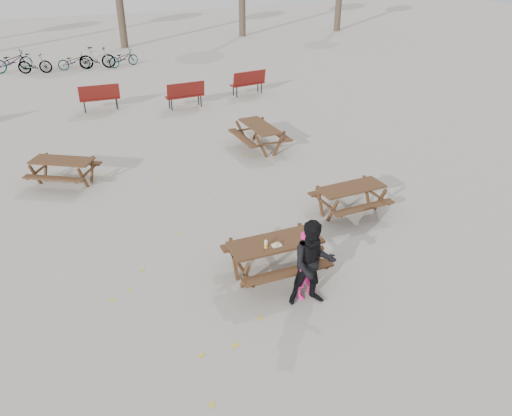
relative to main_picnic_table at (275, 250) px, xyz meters
name	(u,v)px	position (x,y,z in m)	size (l,w,h in m)	color
ground	(275,274)	(0.00, 0.00, -0.59)	(80.00, 80.00, 0.00)	gray
main_picnic_table	(275,250)	(0.00, 0.00, 0.00)	(1.80, 1.45, 0.78)	#342112
food_tray	(277,245)	(-0.05, -0.16, 0.21)	(0.18, 0.11, 0.04)	silver
bread_roll	(277,243)	(-0.05, -0.16, 0.25)	(0.14, 0.06, 0.05)	tan
soda_bottle	(266,245)	(-0.26, -0.13, 0.26)	(0.07, 0.07, 0.17)	silver
child	(307,265)	(0.26, -0.81, 0.10)	(0.50, 0.33, 1.36)	#D71A74
adult	(313,264)	(0.26, -1.02, 0.26)	(0.82, 0.64, 1.69)	black
picnic_table_east	(350,200)	(2.71, 1.63, -0.24)	(1.62, 1.31, 0.70)	#342112
picnic_table_north	(64,172)	(-3.58, 5.95, -0.24)	(1.62, 1.31, 0.70)	#342112
picnic_table_far	(260,137)	(2.30, 6.33, -0.21)	(1.77, 1.42, 0.76)	#342112
park_bench_row	(129,97)	(-0.83, 11.91, -0.07)	(12.68, 1.44, 1.03)	maroon
bicycle_row	(64,60)	(-2.71, 19.80, -0.11)	(7.12, 2.19, 1.07)	black
fallen_leaves	(252,213)	(0.50, 2.50, -0.58)	(11.00, 11.00, 0.01)	gold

